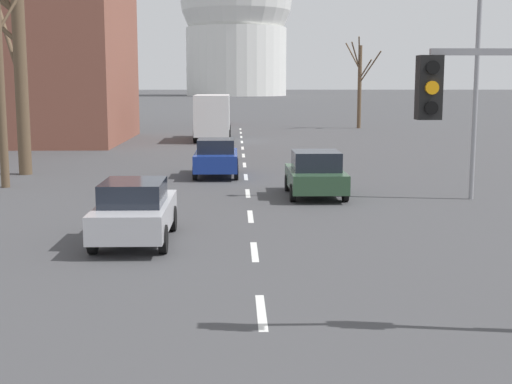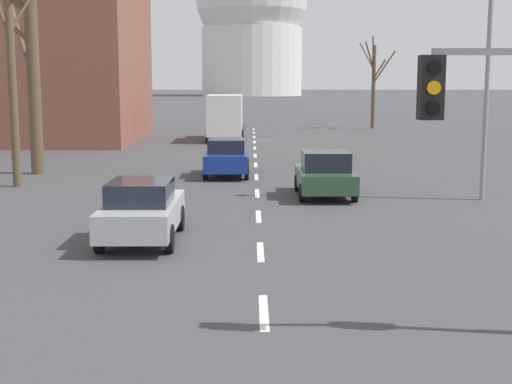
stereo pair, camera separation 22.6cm
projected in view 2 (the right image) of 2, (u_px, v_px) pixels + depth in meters
lane_stripe_1 at (264, 312)px, 12.43m from camera, size 0.16×2.00×0.01m
lane_stripe_2 at (260, 252)px, 16.88m from camera, size 0.16×2.00×0.01m
lane_stripe_3 at (259, 216)px, 21.32m from camera, size 0.16×2.00×0.01m
lane_stripe_4 at (257, 193)px, 25.77m from camera, size 0.16×2.00×0.01m
lane_stripe_5 at (256, 177)px, 30.22m from camera, size 0.16×2.00×0.01m
lane_stripe_6 at (256, 165)px, 34.67m from camera, size 0.16×2.00×0.01m
lane_stripe_7 at (255, 155)px, 39.11m from camera, size 0.16×2.00×0.01m
lane_stripe_8 at (255, 148)px, 43.56m from camera, size 0.16×2.00×0.01m
lane_stripe_9 at (254, 142)px, 48.01m from camera, size 0.16×2.00×0.01m
lane_stripe_10 at (254, 137)px, 52.46m from camera, size 0.16×2.00×0.01m
lane_stripe_11 at (254, 133)px, 56.90m from camera, size 0.16×2.00×0.01m
lane_stripe_12 at (254, 129)px, 61.35m from camera, size 0.16×2.00×0.01m
street_lamp_right at (476, 50)px, 23.58m from camera, size 2.31×0.36×8.14m
sedan_near_left at (142, 210)px, 17.88m from camera, size 1.83×4.15×1.57m
sedan_near_right at (231, 116)px, 68.56m from camera, size 1.87×4.06×1.54m
sedan_mid_centre at (227, 157)px, 30.38m from camera, size 1.88×3.91×1.61m
sedan_far_left at (325, 174)px, 24.95m from camera, size 1.96×3.91×1.61m
delivery_truck at (226, 116)px, 49.29m from camera, size 2.44×7.20×3.14m
bare_tree_left_near at (13, 67)px, 26.86m from camera, size 3.30×2.50×9.08m
bare_tree_right_near at (374, 82)px, 61.71m from camera, size 2.71×3.88×7.84m
bare_tree_left_far at (30, 69)px, 30.77m from camera, size 3.33×3.19×9.19m
capitol_dome at (252, 18)px, 215.85m from camera, size 33.97×33.97×47.99m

